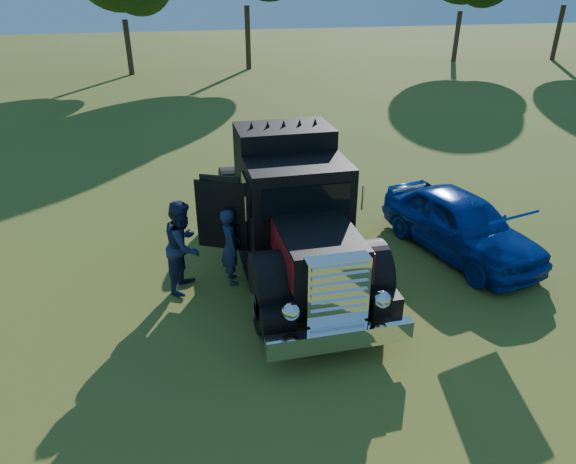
{
  "coord_description": "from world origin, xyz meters",
  "views": [
    {
      "loc": [
        -1.84,
        -7.4,
        5.87
      ],
      "look_at": [
        0.24,
        1.54,
        1.29
      ],
      "focal_mm": 32.0,
      "sensor_mm": 36.0,
      "label": 1
    }
  ],
  "objects_px": {
    "spectator_near": "(231,246)",
    "spectator_far": "(184,246)",
    "diamond_t_truck": "(293,216)",
    "hotrod_coupe": "(461,224)"
  },
  "relations": [
    {
      "from": "diamond_t_truck",
      "to": "spectator_near",
      "type": "bearing_deg",
      "value": -169.08
    },
    {
      "from": "hotrod_coupe",
      "to": "spectator_far",
      "type": "distance_m",
      "value": 6.33
    },
    {
      "from": "hotrod_coupe",
      "to": "spectator_far",
      "type": "xyz_separation_m",
      "value": [
        -6.32,
        -0.13,
        0.25
      ]
    },
    {
      "from": "diamond_t_truck",
      "to": "spectator_far",
      "type": "bearing_deg",
      "value": -173.04
    },
    {
      "from": "hotrod_coupe",
      "to": "diamond_t_truck",
      "type": "bearing_deg",
      "value": 177.75
    },
    {
      "from": "diamond_t_truck",
      "to": "spectator_far",
      "type": "xyz_separation_m",
      "value": [
        -2.34,
        -0.29,
        -0.3
      ]
    },
    {
      "from": "diamond_t_truck",
      "to": "spectator_near",
      "type": "height_order",
      "value": "diamond_t_truck"
    },
    {
      "from": "spectator_near",
      "to": "spectator_far",
      "type": "distance_m",
      "value": 0.96
    },
    {
      "from": "hotrod_coupe",
      "to": "spectator_far",
      "type": "height_order",
      "value": "spectator_far"
    },
    {
      "from": "diamond_t_truck",
      "to": "hotrod_coupe",
      "type": "relative_size",
      "value": 1.58
    }
  ]
}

